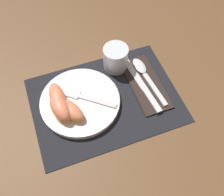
{
  "coord_description": "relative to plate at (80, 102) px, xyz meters",
  "views": [
    {
      "loc": [
        -0.12,
        -0.39,
        0.66
      ],
      "look_at": [
        0.02,
        -0.01,
        0.02
      ],
      "focal_mm": 42.0,
      "sensor_mm": 36.0,
      "label": 1
    }
  ],
  "objects": [
    {
      "name": "ground_plane",
      "position": [
        0.07,
        -0.01,
        -0.01
      ],
      "size": [
        3.0,
        3.0,
        0.0
      ],
      "primitive_type": "plane",
      "color": "brown"
    },
    {
      "name": "placemat",
      "position": [
        0.07,
        -0.01,
        -0.01
      ],
      "size": [
        0.43,
        0.31,
        0.0
      ],
      "color": "black",
      "rests_on": "ground_plane"
    },
    {
      "name": "plate",
      "position": [
        0.0,
        0.0,
        0.0
      ],
      "size": [
        0.23,
        0.23,
        0.02
      ],
      "color": "white",
      "rests_on": "placemat"
    },
    {
      "name": "juice_glass",
      "position": [
        0.14,
        0.09,
        0.03
      ],
      "size": [
        0.08,
        0.08,
        0.08
      ],
      "color": "silver",
      "rests_on": "placemat"
    },
    {
      "name": "napkin",
      "position": [
        0.21,
        -0.0,
        -0.01
      ],
      "size": [
        0.09,
        0.21,
        0.0
      ],
      "color": "#2D231E",
      "rests_on": "placemat"
    },
    {
      "name": "knife",
      "position": [
        0.19,
        -0.01,
        -0.0
      ],
      "size": [
        0.04,
        0.21,
        0.01
      ],
      "color": "silver",
      "rests_on": "napkin"
    },
    {
      "name": "spoon",
      "position": [
        0.22,
        0.04,
        -0.0
      ],
      "size": [
        0.04,
        0.19,
        0.01
      ],
      "color": "silver",
      "rests_on": "napkin"
    },
    {
      "name": "fork",
      "position": [
        0.01,
        0.01,
        0.01
      ],
      "size": [
        0.15,
        0.13,
        0.0
      ],
      "color": "silver",
      "rests_on": "plate"
    },
    {
      "name": "citrus_wedge_0",
      "position": [
        -0.06,
        0.0,
        0.03
      ],
      "size": [
        0.05,
        0.13,
        0.05
      ],
      "color": "#F4DB84",
      "rests_on": "plate"
    },
    {
      "name": "citrus_wedge_1",
      "position": [
        -0.06,
        -0.02,
        0.03
      ],
      "size": [
        0.07,
        0.11,
        0.05
      ],
      "color": "#F4DB84",
      "rests_on": "plate"
    },
    {
      "name": "citrus_wedge_2",
      "position": [
        -0.04,
        -0.03,
        0.02
      ],
      "size": [
        0.1,
        0.12,
        0.04
      ],
      "color": "#F4DB84",
      "rests_on": "plate"
    }
  ]
}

